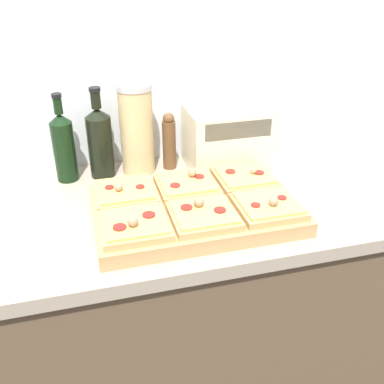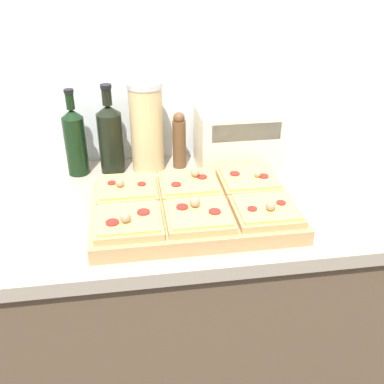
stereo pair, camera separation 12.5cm
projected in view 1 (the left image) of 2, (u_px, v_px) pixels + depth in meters
The scene contains 14 objects.
wall_back at pixel (176, 53), 1.49m from camera, with size 6.00×0.06×2.50m.
kitchen_counter at pixel (203, 308), 1.57m from camera, with size 2.63×0.67×0.89m.
cutting_board at pixel (195, 210), 1.25m from camera, with size 0.56×0.36×0.04m, color tan.
pizza_slice_back_left at pixel (125, 192), 1.27m from camera, with size 0.17×0.16×0.05m.
pizza_slice_back_center at pixel (187, 185), 1.31m from camera, with size 0.17×0.16×0.06m.
pizza_slice_back_right at pixel (245, 178), 1.35m from camera, with size 0.17×0.16×0.05m.
pizza_slice_front_left at pixel (135, 225), 1.12m from camera, with size 0.17×0.16×0.06m.
pizza_slice_front_center at pixel (204, 215), 1.16m from camera, with size 0.17×0.16×0.06m.
pizza_slice_front_right at pixel (268, 206), 1.20m from camera, with size 0.17×0.16×0.05m.
olive_oil_bottle at pixel (64, 146), 1.41m from camera, with size 0.07×0.07×0.28m.
wine_bottle at pixel (100, 141), 1.43m from camera, with size 0.08×0.08×0.29m.
grain_jar_tall at pixel (137, 129), 1.44m from camera, with size 0.11×0.11×0.30m.
pepper_mill at pixel (169, 141), 1.49m from camera, with size 0.04×0.04×0.19m.
toaster_oven at pixel (228, 137), 1.51m from camera, with size 0.30×0.20×0.20m.
Camera 1 is at (-0.34, -0.81, 1.56)m, focal length 42.00 mm.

